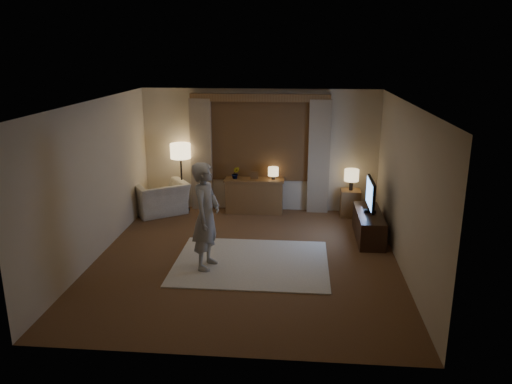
# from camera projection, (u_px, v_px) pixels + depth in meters

# --- Properties ---
(room) EXTENTS (5.04, 5.54, 2.64)m
(room) POSITION_uv_depth(u_px,v_px,m) (249.00, 175.00, 8.45)
(room) COLOR brown
(room) RESTS_ON ground
(rug) EXTENTS (2.50, 2.00, 0.02)m
(rug) POSITION_uv_depth(u_px,v_px,m) (251.00, 263.00, 8.19)
(rug) COLOR #EEE1C8
(rug) RESTS_ON floor
(sideboard) EXTENTS (1.20, 0.40, 0.70)m
(sideboard) POSITION_uv_depth(u_px,v_px,m) (254.00, 197.00, 10.65)
(sideboard) COLOR brown
(sideboard) RESTS_ON floor
(picture_frame) EXTENTS (0.16, 0.02, 0.20)m
(picture_frame) POSITION_uv_depth(u_px,v_px,m) (254.00, 176.00, 10.52)
(picture_frame) COLOR brown
(picture_frame) RESTS_ON sideboard
(plant) EXTENTS (0.17, 0.13, 0.30)m
(plant) POSITION_uv_depth(u_px,v_px,m) (236.00, 173.00, 10.54)
(plant) COLOR #999999
(plant) RESTS_ON sideboard
(table_lamp_sideboard) EXTENTS (0.22, 0.22, 0.30)m
(table_lamp_sideboard) POSITION_uv_depth(u_px,v_px,m) (273.00, 172.00, 10.46)
(table_lamp_sideboard) COLOR black
(table_lamp_sideboard) RESTS_ON sideboard
(floor_lamp) EXTENTS (0.43, 0.43, 1.47)m
(floor_lamp) POSITION_uv_depth(u_px,v_px,m) (181.00, 155.00, 10.54)
(floor_lamp) COLOR black
(floor_lamp) RESTS_ON floor
(armchair) EXTENTS (1.40, 1.36, 0.69)m
(armchair) POSITION_uv_depth(u_px,v_px,m) (160.00, 198.00, 10.58)
(armchair) COLOR beige
(armchair) RESTS_ON floor
(side_table) EXTENTS (0.40, 0.40, 0.56)m
(side_table) POSITION_uv_depth(u_px,v_px,m) (350.00, 203.00, 10.44)
(side_table) COLOR brown
(side_table) RESTS_ON floor
(table_lamp_side) EXTENTS (0.30, 0.30, 0.44)m
(table_lamp_side) POSITION_uv_depth(u_px,v_px,m) (352.00, 176.00, 10.28)
(table_lamp_side) COLOR black
(table_lamp_side) RESTS_ON side_table
(tv_stand) EXTENTS (0.45, 1.40, 0.50)m
(tv_stand) POSITION_uv_depth(u_px,v_px,m) (369.00, 225.00, 9.20)
(tv_stand) COLOR black
(tv_stand) RESTS_ON floor
(tv) EXTENTS (0.21, 0.87, 0.63)m
(tv) POSITION_uv_depth(u_px,v_px,m) (371.00, 195.00, 9.04)
(tv) COLOR black
(tv) RESTS_ON tv_stand
(person) EXTENTS (0.52, 0.69, 1.71)m
(person) POSITION_uv_depth(u_px,v_px,m) (206.00, 216.00, 7.79)
(person) COLOR #B4B0A6
(person) RESTS_ON rug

